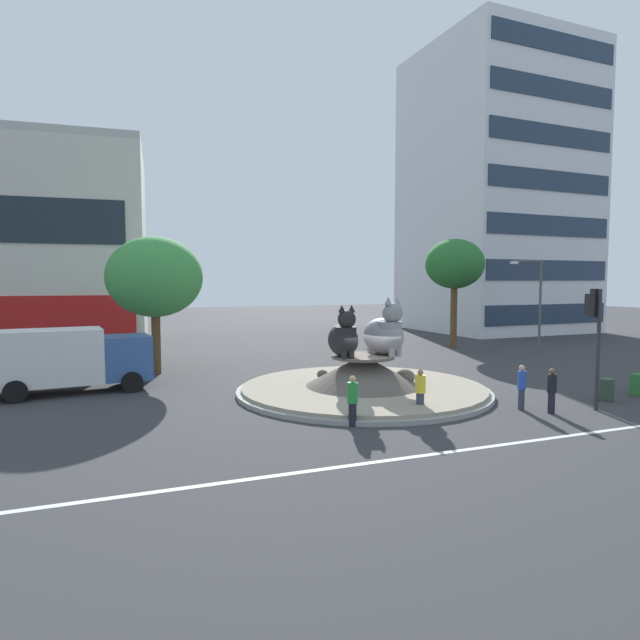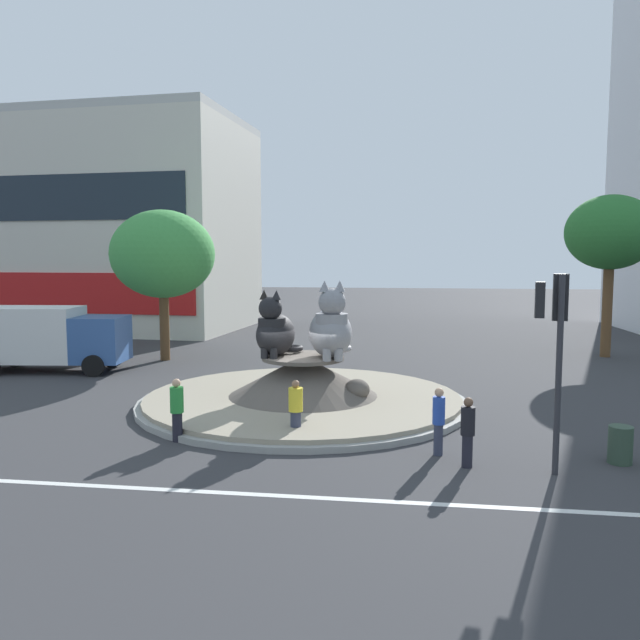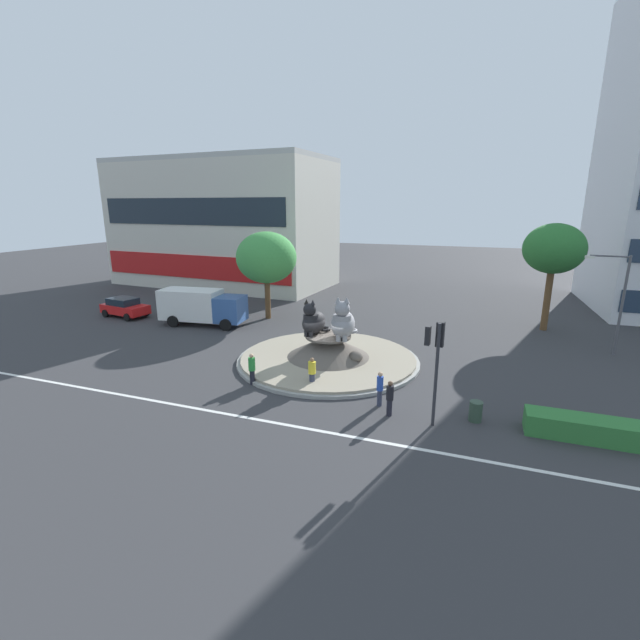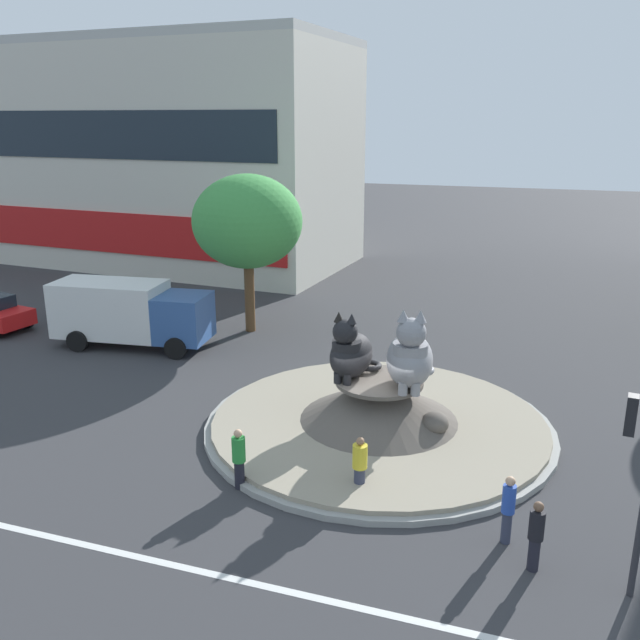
# 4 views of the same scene
# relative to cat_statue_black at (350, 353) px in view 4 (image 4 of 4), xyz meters

# --- Properties ---
(ground_plane) EXTENTS (160.00, 160.00, 0.00)m
(ground_plane) POSITION_rel_cat_statue_black_xyz_m (0.93, 0.06, -2.43)
(ground_plane) COLOR #333335
(lane_centreline) EXTENTS (112.00, 0.20, 0.01)m
(lane_centreline) POSITION_rel_cat_statue_black_xyz_m (0.93, -8.02, -2.43)
(lane_centreline) COLOR silver
(lane_centreline) RESTS_ON ground
(roundabout_island) EXTENTS (10.89, 10.89, 1.63)m
(roundabout_island) POSITION_rel_cat_statue_black_xyz_m (0.94, 0.06, -1.88)
(roundabout_island) COLOR gray
(roundabout_island) RESTS_ON ground
(cat_statue_black) EXTENTS (1.52, 2.18, 2.21)m
(cat_statue_black) POSITION_rel_cat_statue_black_xyz_m (0.00, 0.00, 0.00)
(cat_statue_black) COLOR black
(cat_statue_black) RESTS_ON roundabout_island
(cat_statue_grey) EXTENTS (1.83, 2.64, 2.53)m
(cat_statue_grey) POSITION_rel_cat_statue_black_xyz_m (1.89, -0.13, 0.12)
(cat_statue_grey) COLOR gray
(cat_statue_grey) RESTS_ON roundabout_island
(shophouse_block) EXTENTS (25.36, 13.09, 14.11)m
(shophouse_block) POSITION_rel_cat_statue_black_xyz_m (-19.31, 21.31, 4.61)
(shophouse_block) COLOR beige
(shophouse_block) RESTS_ON ground
(second_tree_near_tower) EXTENTS (4.85, 4.85, 7.09)m
(second_tree_near_tower) POSITION_rel_cat_statue_black_xyz_m (-7.09, 8.10, 2.57)
(second_tree_near_tower) COLOR brown
(second_tree_near_tower) RESTS_ON ground
(pedestrian_green_shirt) EXTENTS (0.36, 0.36, 1.69)m
(pedestrian_green_shirt) POSITION_rel_cat_statue_black_xyz_m (-1.68, -4.60, -1.54)
(pedestrian_green_shirt) COLOR black
(pedestrian_green_shirt) RESTS_ON ground
(pedestrian_black_shirt) EXTENTS (0.33, 0.33, 1.66)m
(pedestrian_black_shirt) POSITION_rel_cat_statue_black_xyz_m (5.78, -5.65, -1.55)
(pedestrian_black_shirt) COLOR black
(pedestrian_black_shirt) RESTS_ON ground
(pedestrian_blue_shirt) EXTENTS (0.31, 0.31, 1.69)m
(pedestrian_blue_shirt) POSITION_rel_cat_statue_black_xyz_m (5.15, -4.82, -1.52)
(pedestrian_blue_shirt) COLOR #33384C
(pedestrian_blue_shirt) RESTS_ON ground
(pedestrian_yellow_shirt) EXTENTS (0.39, 0.39, 1.59)m
(pedestrian_yellow_shirt) POSITION_rel_cat_statue_black_xyz_m (1.39, -3.84, -1.61)
(pedestrian_yellow_shirt) COLOR #33384C
(pedestrian_yellow_shirt) RESTS_ON ground
(delivery_box_truck) EXTENTS (6.85, 3.11, 2.77)m
(delivery_box_truck) POSITION_rel_cat_statue_black_xyz_m (-11.02, 4.50, -0.91)
(delivery_box_truck) COLOR #335693
(delivery_box_truck) RESTS_ON ground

